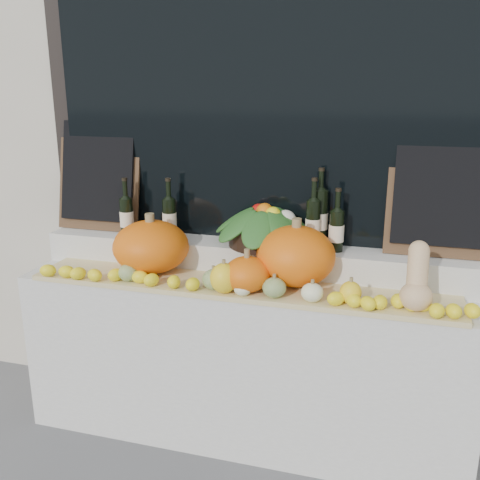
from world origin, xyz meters
name	(u,v)px	position (x,y,z in m)	size (l,w,h in m)	color
storefront_facade	(279,11)	(0.00, 2.25, 2.25)	(7.00, 0.94, 4.50)	beige
display_sill	(244,358)	(0.00, 1.52, 0.44)	(2.30, 0.55, 0.88)	silver
rear_tier	(252,257)	(0.00, 1.68, 0.96)	(2.30, 0.25, 0.16)	silver
straw_bedding	(237,287)	(0.00, 1.40, 0.89)	(2.10, 0.32, 0.03)	tan
pumpkin_left	(151,247)	(-0.48, 1.47, 1.04)	(0.39, 0.39, 0.27)	orange
pumpkin_right	(296,256)	(0.27, 1.49, 1.05)	(0.38, 0.38, 0.29)	orange
pumpkin_center	(247,274)	(0.07, 1.34, 0.99)	(0.22, 0.22, 0.17)	orange
butternut_squash	(417,281)	(0.83, 1.35, 1.03)	(0.14, 0.21, 0.29)	#E0B484
decorative_gourds	(244,283)	(0.06, 1.30, 0.96)	(1.18, 0.15, 0.17)	#32641E
lemon_heap	(231,287)	(0.00, 1.29, 0.94)	(2.20, 0.16, 0.06)	yellow
produce_bowl	(265,225)	(0.07, 1.66, 1.15)	(0.57, 0.57, 0.23)	black
wine_bottle_far_left	(127,216)	(-0.70, 1.64, 1.15)	(0.08, 0.08, 0.32)	black
wine_bottle_near_left	(169,218)	(-0.46, 1.66, 1.15)	(0.08, 0.08, 0.33)	black
wine_bottle_tall	(320,218)	(0.35, 1.71, 1.19)	(0.08, 0.08, 0.41)	black
wine_bottle_near_right	(313,224)	(0.32, 1.66, 1.17)	(0.08, 0.08, 0.37)	black
wine_bottle_far_right	(336,230)	(0.44, 1.66, 1.15)	(0.08, 0.08, 0.32)	black
chalkboard_left	(98,174)	(-0.92, 1.74, 1.36)	(0.50, 0.15, 0.61)	#4C331E
chalkboard_right	(441,190)	(0.92, 1.74, 1.36)	(0.50, 0.15, 0.61)	#4C331E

